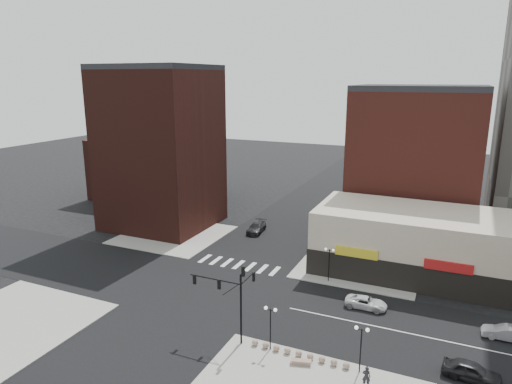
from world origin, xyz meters
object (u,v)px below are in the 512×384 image
at_px(silver_sedan, 506,333).
at_px(pedestrian, 366,377).
at_px(street_lamp_se_b, 361,338).
at_px(street_lamp_ne, 329,256).
at_px(white_suv, 366,303).
at_px(dark_sedan_north, 257,228).
at_px(traffic_signal, 233,291).
at_px(stone_bench, 301,362).
at_px(dark_sedan_east, 472,371).
at_px(street_lamp_se_a, 270,317).

relative_size(silver_sedan, pedestrian, 2.28).
bearing_deg(street_lamp_se_b, street_lamp_ne, 113.63).
xyz_separation_m(street_lamp_se_b, white_suv, (-1.63, 11.40, -2.68)).
height_order(street_lamp_ne, dark_sedan_north, street_lamp_ne).
height_order(traffic_signal, pedestrian, traffic_signal).
bearing_deg(white_suv, silver_sedan, -94.17).
relative_size(traffic_signal, pedestrian, 4.30).
distance_m(white_suv, stone_bench, 12.79).
height_order(white_suv, dark_sedan_east, dark_sedan_east).
xyz_separation_m(white_suv, silver_sedan, (13.12, -0.77, 0.07)).
relative_size(street_lamp_se_b, pedestrian, 2.30).
distance_m(dark_sedan_north, pedestrian, 38.38).
bearing_deg(pedestrian, street_lamp_ne, -71.09).
bearing_deg(silver_sedan, dark_sedan_east, -22.09).
distance_m(white_suv, silver_sedan, 13.14).
bearing_deg(street_lamp_ne, silver_sedan, -16.19).
bearing_deg(stone_bench, street_lamp_ne, 81.57).
bearing_deg(stone_bench, pedestrian, -22.59).
bearing_deg(dark_sedan_north, stone_bench, -66.47).
distance_m(street_lamp_se_a, street_lamp_se_b, 8.00).
xyz_separation_m(traffic_signal, street_lamp_ne, (4.76, 15.83, -1.67)).
height_order(street_lamp_se_a, dark_sedan_east, street_lamp_se_a).
relative_size(street_lamp_se_a, stone_bench, 2.26).
height_order(traffic_signal, street_lamp_ne, traffic_signal).
relative_size(street_lamp_se_a, dark_sedan_east, 0.92).
bearing_deg(street_lamp_ne, stone_bench, -82.47).
bearing_deg(dark_sedan_east, street_lamp_ne, 55.33).
bearing_deg(white_suv, traffic_signal, 137.13).
relative_size(traffic_signal, street_lamp_se_a, 1.87).
height_order(dark_sedan_east, dark_sedan_north, dark_sedan_east).
relative_size(street_lamp_ne, white_suv, 0.95).
bearing_deg(dark_sedan_east, silver_sedan, -15.56).
height_order(street_lamp_ne, pedestrian, street_lamp_ne).
distance_m(street_lamp_se_b, street_lamp_ne, 17.46).
xyz_separation_m(white_suv, stone_bench, (-3.12, -12.40, -0.27)).
xyz_separation_m(street_lamp_ne, dark_sedan_north, (-15.22, 13.02, -2.53)).
bearing_deg(street_lamp_se_a, pedestrian, -10.57).
relative_size(street_lamp_se_a, dark_sedan_north, 0.79).
relative_size(street_lamp_ne, dark_sedan_north, 0.79).
bearing_deg(pedestrian, dark_sedan_east, -154.39).
bearing_deg(white_suv, street_lamp_ne, 48.61).
height_order(street_lamp_ne, white_suv, street_lamp_ne).
bearing_deg(silver_sedan, white_suv, -94.25).
bearing_deg(street_lamp_ne, street_lamp_se_b, -66.37).
bearing_deg(street_lamp_se_b, white_suv, 98.14).
bearing_deg(traffic_signal, white_suv, 47.94).
height_order(dark_sedan_north, pedestrian, pedestrian).
relative_size(street_lamp_se_b, dark_sedan_east, 0.92).
relative_size(traffic_signal, street_lamp_se_b, 1.87).
bearing_deg(street_lamp_se_a, street_lamp_se_b, 0.00).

